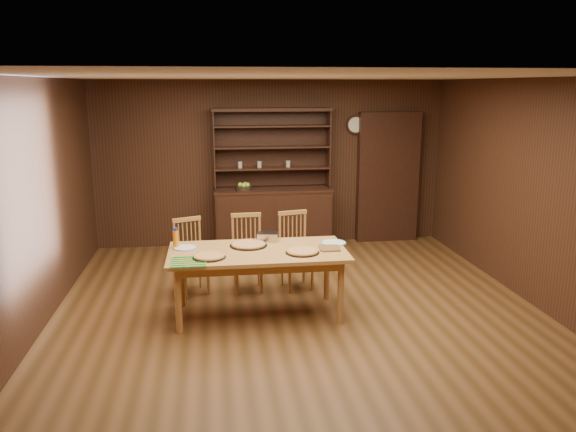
{
  "coord_description": "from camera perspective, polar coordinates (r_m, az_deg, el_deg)",
  "views": [
    {
      "loc": [
        -0.93,
        -5.82,
        2.51
      ],
      "look_at": [
        -0.08,
        0.4,
        1.05
      ],
      "focal_mm": 35.0,
      "sensor_mm": 36.0,
      "label": 1
    }
  ],
  "objects": [
    {
      "name": "doorway",
      "position": [
        9.29,
        10.1,
        3.89
      ],
      "size": [
        1.0,
        0.18,
        2.1
      ],
      "primitive_type": "cube",
      "color": "black",
      "rests_on": "floor"
    },
    {
      "name": "juice_bottle",
      "position": [
        6.34,
        -11.34,
        -2.25
      ],
      "size": [
        0.06,
        0.06,
        0.23
      ],
      "color": "orange",
      "rests_on": "dining_table"
    },
    {
      "name": "chair_center",
      "position": [
        7.03,
        -4.16,
        -3.47
      ],
      "size": [
        0.41,
        0.39,
        0.96
      ],
      "rotation": [
        0.0,
        0.0,
        0.03
      ],
      "color": "#A87939",
      "rests_on": "floor"
    },
    {
      "name": "chair_left",
      "position": [
        7.02,
        -9.89,
        -3.79
      ],
      "size": [
        0.49,
        0.48,
        0.93
      ],
      "rotation": [
        0.0,
        0.0,
        0.38
      ],
      "color": "#A87939",
      "rests_on": "floor"
    },
    {
      "name": "plate_left",
      "position": [
        6.32,
        -10.4,
        -3.19
      ],
      "size": [
        0.26,
        0.26,
        0.02
      ],
      "color": "silver",
      "rests_on": "dining_table"
    },
    {
      "name": "cooling_rack",
      "position": [
        5.83,
        -10.06,
        -4.59
      ],
      "size": [
        0.39,
        0.39,
        0.02
      ],
      "primitive_type": null,
      "rotation": [
        0.0,
        0.0,
        0.17
      ],
      "color": "green",
      "rests_on": "dining_table"
    },
    {
      "name": "chair_right",
      "position": [
        7.1,
        0.72,
        -3.22
      ],
      "size": [
        0.47,
        0.46,
        0.97
      ],
      "rotation": [
        0.0,
        0.0,
        0.22
      ],
      "color": "#A87939",
      "rests_on": "floor"
    },
    {
      "name": "pizza_center",
      "position": [
        6.32,
        -4.04,
        -2.91
      ],
      "size": [
        0.42,
        0.42,
        0.04
      ],
      "color": "black",
      "rests_on": "dining_table"
    },
    {
      "name": "fruit_bowl",
      "position": [
        8.66,
        -4.52,
        2.95
      ],
      "size": [
        0.25,
        0.25,
        0.12
      ],
      "color": "black",
      "rests_on": "china_hutch"
    },
    {
      "name": "china_hutch",
      "position": [
        8.84,
        -1.55,
        0.62
      ],
      "size": [
        1.84,
        0.52,
        2.17
      ],
      "color": "black",
      "rests_on": "floor"
    },
    {
      "name": "foil_dish",
      "position": [
        6.52,
        -2.08,
        -2.11
      ],
      "size": [
        0.26,
        0.21,
        0.09
      ],
      "primitive_type": "cube",
      "rotation": [
        0.0,
        0.0,
        -0.16
      ],
      "color": "silver",
      "rests_on": "dining_table"
    },
    {
      "name": "pizza_right",
      "position": [
        6.05,
        1.47,
        -3.61
      ],
      "size": [
        0.37,
        0.37,
        0.04
      ],
      "color": "black",
      "rests_on": "dining_table"
    },
    {
      "name": "pizza_left",
      "position": [
        5.94,
        -8.01,
        -4.07
      ],
      "size": [
        0.35,
        0.35,
        0.04
      ],
      "color": "black",
      "rests_on": "dining_table"
    },
    {
      "name": "dining_table",
      "position": [
        6.18,
        -3.1,
        -4.2
      ],
      "size": [
        1.94,
        0.97,
        0.75
      ],
      "color": "#CA8646",
      "rests_on": "floor"
    },
    {
      "name": "plate_right",
      "position": [
        6.43,
        4.64,
        -2.73
      ],
      "size": [
        0.29,
        0.29,
        0.02
      ],
      "color": "silver",
      "rests_on": "dining_table"
    },
    {
      "name": "pot_holder_a",
      "position": [
        6.19,
        4.25,
        -3.34
      ],
      "size": [
        0.21,
        0.21,
        0.02
      ],
      "primitive_type": "cube",
      "rotation": [
        0.0,
        0.0,
        0.02
      ],
      "color": "maroon",
      "rests_on": "dining_table"
    },
    {
      "name": "room_shell",
      "position": [
        5.97,
        1.3,
        4.14
      ],
      "size": [
        6.0,
        6.0,
        6.0
      ],
      "color": "white",
      "rests_on": "floor"
    },
    {
      "name": "floor",
      "position": [
        6.41,
        1.23,
        -9.93
      ],
      "size": [
        6.0,
        6.0,
        0.0
      ],
      "primitive_type": "plane",
      "color": "brown",
      "rests_on": "ground"
    },
    {
      "name": "pot_holder_b",
      "position": [
        6.23,
        4.23,
        -3.25
      ],
      "size": [
        0.25,
        0.25,
        0.02
      ],
      "primitive_type": "cube",
      "rotation": [
        0.0,
        0.0,
        -0.12
      ],
      "color": "maroon",
      "rests_on": "dining_table"
    },
    {
      "name": "wall_clock",
      "position": [
        9.09,
        6.86,
        9.2
      ],
      "size": [
        0.3,
        0.05,
        0.3
      ],
      "color": "black",
      "rests_on": "room_shell"
    }
  ]
}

